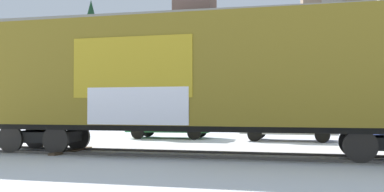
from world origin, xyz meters
The scene contains 7 objects.
ground_plane centered at (0.00, 0.00, 0.00)m, with size 260.00×260.00×0.00m, color silver.
track centered at (-2.57, 0.04, 0.04)m, with size 60.02×3.58×0.08m.
freight_car centered at (-1.18, 0.00, 2.55)m, with size 16.94×3.50×4.49m.
flagpole centered at (6.95, 13.71, 5.03)m, with size 0.95×1.12×8.03m.
hillside centered at (0.02, 56.03, 6.94)m, with size 110.49×33.74×17.87m.
parked_car_green centered at (-4.17, 7.23, 0.92)m, with size 4.09×1.98×1.85m.
parked_car_silver centered at (1.50, 6.86, 0.83)m, with size 4.32×2.16×1.59m.
Camera 1 is at (1.54, -13.49, 1.52)m, focal length 40.74 mm.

